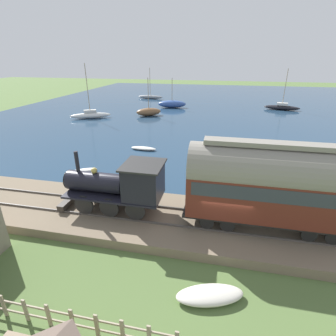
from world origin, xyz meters
TOP-DOWN VIEW (x-y plane):
  - ground_plane at (0.00, 0.00)m, footprint 200.00×200.00m
  - harbor_water at (43.20, 0.00)m, footprint 80.00×80.00m
  - rail_embankment at (0.15, 0.00)m, footprint 5.50×56.00m
  - steam_locomotive at (0.15, 5.95)m, footprint 2.35×6.28m
  - passenger_coach at (0.15, -2.13)m, footprint 2.44×8.79m
  - sailboat_brown at (29.53, 12.77)m, footprint 3.57×4.48m
  - sailboat_gray at (47.80, 17.59)m, footprint 1.44×6.03m
  - sailboat_black at (39.69, -9.91)m, footprint 2.73×6.41m
  - sailboat_blue at (37.65, 10.43)m, footprint 2.56×5.54m
  - sailboat_white at (25.69, 21.35)m, footprint 3.92×6.07m
  - rowboat_mid_harbor at (12.72, 8.58)m, footprint 0.92×2.77m
  - rowboat_near_shore at (5.89, 12.09)m, footprint 2.22×2.64m
  - beached_dinghy at (-4.60, 0.49)m, footprint 1.88×3.00m

SIDE VIEW (x-z plane):
  - ground_plane at x=0.00m, z-range 0.00..0.00m
  - harbor_water at x=43.20m, z-range 0.00..0.01m
  - rowboat_near_shore at x=5.89m, z-range 0.01..0.31m
  - rowboat_mid_harbor at x=12.72m, z-range 0.01..0.34m
  - beached_dinghy at x=-4.60m, z-range 0.00..0.44m
  - rail_embankment at x=0.15m, z-range -0.06..0.61m
  - sailboat_gray at x=47.80m, z-range -2.95..3.87m
  - sailboat_black at x=39.69m, z-range -3.10..4.10m
  - sailboat_white at x=25.69m, z-range -3.56..4.68m
  - sailboat_brown at x=29.53m, z-range -2.37..3.69m
  - sailboat_blue at x=37.65m, z-range -2.02..3.42m
  - steam_locomotive at x=0.15m, z-range 0.67..4.19m
  - passenger_coach at x=0.15m, z-range 0.91..5.69m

